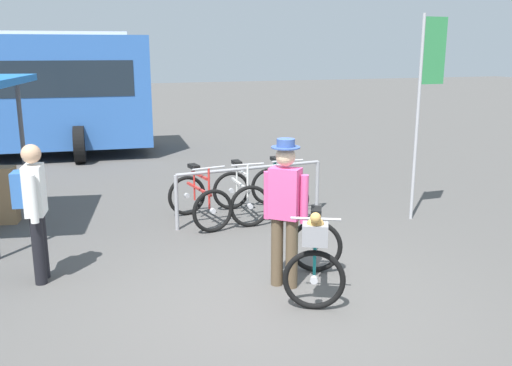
# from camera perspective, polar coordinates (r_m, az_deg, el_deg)

# --- Properties ---
(ground_plane) EXTENTS (80.00, 80.00, 0.00)m
(ground_plane) POSITION_cam_1_polar(r_m,az_deg,el_deg) (6.25, 1.66, -11.81)
(ground_plane) COLOR #514F4C
(bike_rack_rail) EXTENTS (2.50, 0.26, 0.88)m
(bike_rack_rail) POSITION_cam_1_polar(r_m,az_deg,el_deg) (8.80, -0.55, 0.18)
(bike_rack_rail) COLOR #99999E
(bike_rack_rail) RESTS_ON ground
(racked_bike_red) EXTENTS (0.82, 1.18, 0.97)m
(racked_bike_red) POSITION_cam_1_polar(r_m,az_deg,el_deg) (8.75, -5.84, -1.80)
(racked_bike_red) COLOR black
(racked_bike_red) RESTS_ON ground
(racked_bike_white) EXTENTS (0.68, 1.09, 0.97)m
(racked_bike_white) POSITION_cam_1_polar(r_m,az_deg,el_deg) (8.98, -1.62, -1.32)
(racked_bike_white) COLOR black
(racked_bike_white) RESTS_ON ground
(racked_bike_teal) EXTENTS (0.70, 1.12, 0.97)m
(racked_bike_teal) POSITION_cam_1_polar(r_m,az_deg,el_deg) (9.27, 2.36, -0.85)
(racked_bike_teal) COLOR black
(racked_bike_teal) RESTS_ON ground
(featured_bicycle) EXTENTS (1.07, 1.26, 1.09)m
(featured_bicycle) POSITION_cam_1_polar(r_m,az_deg,el_deg) (6.22, 6.07, -7.13)
(featured_bicycle) COLOR black
(featured_bicycle) RESTS_ON ground
(person_with_featured_bike) EXTENTS (0.41, 0.40, 1.72)m
(person_with_featured_bike) POSITION_cam_1_polar(r_m,az_deg,el_deg) (6.25, 2.99, -2.50)
(person_with_featured_bike) COLOR brown
(person_with_featured_bike) RESTS_ON ground
(pedestrian_with_backpack) EXTENTS (0.37, 0.52, 1.64)m
(pedestrian_with_backpack) POSITION_cam_1_polar(r_m,az_deg,el_deg) (6.88, -21.82, -2.07)
(pedestrian_with_backpack) COLOR black
(pedestrian_with_backpack) RESTS_ON ground
(banner_flag) EXTENTS (0.45, 0.05, 3.20)m
(banner_flag) POSITION_cam_1_polar(r_m,az_deg,el_deg) (9.06, 17.17, 10.16)
(banner_flag) COLOR #B2B2B7
(banner_flag) RESTS_ON ground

